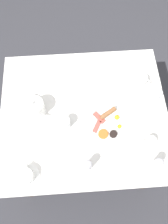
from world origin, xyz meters
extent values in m
plane|color=#333338|center=(0.00, 0.00, 0.00)|extent=(8.00, 8.00, 0.00)
cube|color=silver|center=(0.00, 0.00, 0.72)|extent=(1.05, 0.93, 0.03)
cylinder|color=brown|center=(-0.48, -0.41, 0.35)|extent=(0.04, 0.04, 0.71)
cylinder|color=brown|center=(0.48, -0.41, 0.35)|extent=(0.04, 0.04, 0.71)
cylinder|color=brown|center=(-0.48, 0.41, 0.35)|extent=(0.04, 0.04, 0.71)
cylinder|color=brown|center=(0.48, 0.41, 0.35)|extent=(0.04, 0.04, 0.71)
cylinder|color=white|center=(-0.14, 0.09, 0.74)|extent=(0.27, 0.27, 0.01)
cylinder|color=white|center=(-0.21, 0.11, 0.75)|extent=(0.06, 0.06, 0.00)
sphere|color=yellow|center=(-0.21, 0.11, 0.76)|extent=(0.02, 0.02, 0.02)
cylinder|color=white|center=(-0.20, 0.05, 0.75)|extent=(0.06, 0.06, 0.00)
sphere|color=yellow|center=(-0.20, 0.05, 0.76)|extent=(0.03, 0.03, 0.03)
cylinder|color=brown|center=(-0.15, 0.02, 0.76)|extent=(0.11, 0.08, 0.03)
cube|color=#B74C42|center=(-0.09, 0.04, 0.75)|extent=(0.08, 0.09, 0.01)
cube|color=#B74C42|center=(-0.07, 0.10, 0.75)|extent=(0.06, 0.08, 0.01)
cylinder|color=#D16023|center=(-0.10, 0.15, 0.75)|extent=(0.06, 0.06, 0.01)
cylinder|color=black|center=(-0.16, 0.15, 0.76)|extent=(0.05, 0.05, 0.02)
cylinder|color=white|center=(0.30, -0.03, 0.79)|extent=(0.12, 0.12, 0.11)
cylinder|color=white|center=(0.30, -0.03, 0.85)|extent=(0.09, 0.09, 0.01)
sphere|color=white|center=(0.30, -0.03, 0.86)|extent=(0.02, 0.02, 0.02)
cone|color=white|center=(0.25, 0.03, 0.80)|extent=(0.05, 0.06, 0.05)
torus|color=white|center=(0.33, -0.09, 0.79)|extent=(0.06, 0.08, 0.09)
cylinder|color=white|center=(-0.38, -0.20, 0.74)|extent=(0.15, 0.15, 0.01)
cylinder|color=white|center=(-0.38, -0.20, 0.77)|extent=(0.09, 0.09, 0.06)
cylinder|color=tan|center=(-0.38, -0.20, 0.76)|extent=(0.08, 0.08, 0.04)
torus|color=white|center=(-0.43, -0.18, 0.77)|extent=(0.04, 0.02, 0.04)
cylinder|color=white|center=(0.34, 0.37, 0.74)|extent=(0.15, 0.15, 0.01)
cylinder|color=white|center=(0.34, 0.37, 0.77)|extent=(0.09, 0.09, 0.06)
cylinder|color=tan|center=(0.34, 0.37, 0.77)|extent=(0.08, 0.08, 0.04)
torus|color=white|center=(0.34, 0.32, 0.77)|extent=(0.01, 0.04, 0.04)
cylinder|color=white|center=(-0.45, -0.08, 0.78)|extent=(0.07, 0.07, 0.09)
cylinder|color=white|center=(0.12, 0.07, 0.78)|extent=(0.07, 0.07, 0.08)
cylinder|color=white|center=(-0.38, 0.22, 0.77)|extent=(0.06, 0.06, 0.06)
torus|color=white|center=(-0.34, 0.22, 0.77)|extent=(0.04, 0.01, 0.04)
cylinder|color=#BCBCC1|center=(0.00, 0.33, 0.77)|extent=(0.05, 0.05, 0.07)
sphere|color=#BCBCC1|center=(0.00, 0.33, 0.83)|extent=(0.05, 0.05, 0.05)
cylinder|color=#BCBCC1|center=(-0.38, 0.35, 0.77)|extent=(0.05, 0.05, 0.07)
sphere|color=#BCBCC1|center=(-0.38, 0.35, 0.83)|extent=(0.05, 0.05, 0.05)
cube|color=white|center=(0.14, -0.29, 0.74)|extent=(0.16, 0.14, 0.01)
cube|color=silver|center=(-0.20, -0.30, 0.74)|extent=(0.12, 0.16, 0.00)
cube|color=silver|center=(-0.01, -0.15, 0.74)|extent=(0.16, 0.15, 0.00)
camera|label=1|loc=(0.04, 0.53, 2.00)|focal=35.00mm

